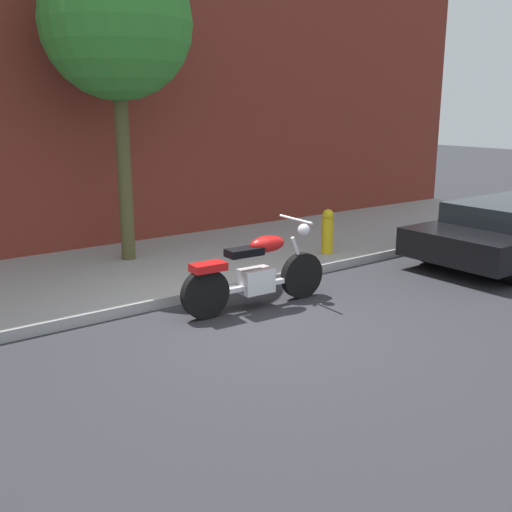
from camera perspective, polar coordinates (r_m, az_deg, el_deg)
name	(u,v)px	position (r m, az deg, el deg)	size (l,w,h in m)	color
ground_plane	(259,325)	(7.37, 0.33, -6.62)	(60.00, 60.00, 0.00)	#28282D
sidewalk	(149,268)	(9.76, -10.11, -1.17)	(18.83, 3.38, 0.14)	#9B9B9B
building_facade	(88,32)	(11.26, -15.71, 19.80)	(18.83, 0.50, 7.63)	maroon
motorcycle	(256,273)	(7.87, -0.03, -1.67)	(2.17, 0.70, 1.14)	black
street_tree	(116,25)	(9.91, -13.12, 20.61)	(2.30, 2.30, 4.96)	brown
fire_hydrant	(327,235)	(10.30, 6.80, 1.98)	(0.20, 0.20, 0.91)	gold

